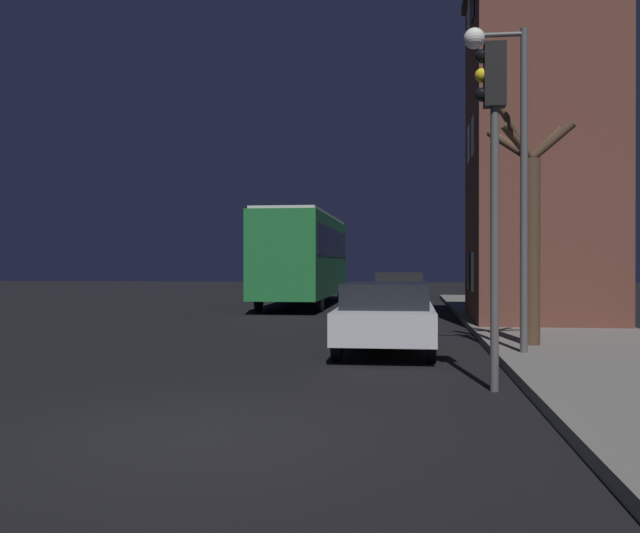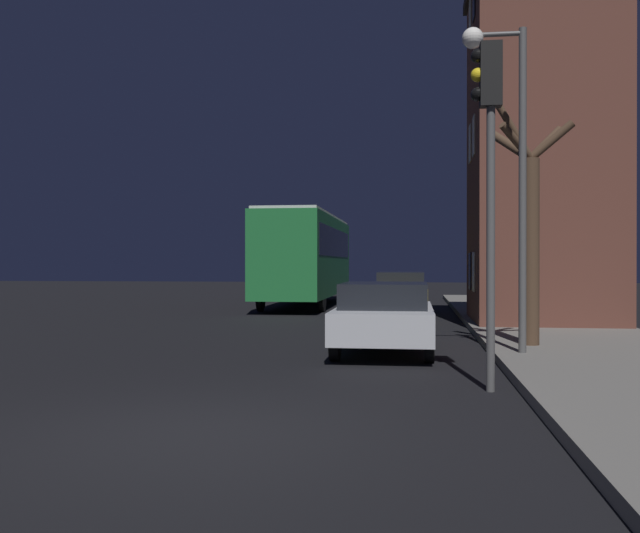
{
  "view_description": "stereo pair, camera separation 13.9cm",
  "coord_description": "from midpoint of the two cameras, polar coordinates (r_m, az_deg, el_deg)",
  "views": [
    {
      "loc": [
        2.19,
        -7.35,
        1.81
      ],
      "look_at": [
        0.02,
        10.02,
        1.72
      ],
      "focal_mm": 40.0,
      "sensor_mm": 36.0,
      "label": 1
    },
    {
      "loc": [
        2.33,
        -7.33,
        1.81
      ],
      "look_at": [
        0.02,
        10.02,
        1.72
      ],
      "focal_mm": 40.0,
      "sensor_mm": 36.0,
      "label": 2
    }
  ],
  "objects": [
    {
      "name": "bare_tree",
      "position": [
        14.96,
        16.2,
        3.23
      ],
      "size": [
        1.66,
        1.57,
        4.82
      ],
      "color": "#473323",
      "rests_on": "sidewalk"
    },
    {
      "name": "car_near_lane",
      "position": [
        14.47,
        5.03,
        -3.89
      ],
      "size": [
        1.9,
        4.37,
        1.41
      ],
      "color": "#B7BABF",
      "rests_on": "ground"
    },
    {
      "name": "car_mid_lane",
      "position": [
        24.93,
        6.2,
        -2.08
      ],
      "size": [
        1.77,
        4.79,
        1.5
      ],
      "color": "olive",
      "rests_on": "ground"
    },
    {
      "name": "traffic_light",
      "position": [
        10.42,
        13.26,
        9.54
      ],
      "size": [
        0.43,
        0.24,
        4.9
      ],
      "color": "#4C4C4C",
      "rests_on": "ground"
    },
    {
      "name": "bus",
      "position": [
        30.21,
        -1.39,
        1.13
      ],
      "size": [
        2.53,
        11.79,
        3.81
      ],
      "color": "#1E6B33",
      "rests_on": "ground"
    },
    {
      "name": "streetlamp",
      "position": [
        13.75,
        14.43,
        10.2
      ],
      "size": [
        1.17,
        0.39,
        6.0
      ],
      "color": "#4C4C4C",
      "rests_on": "sidewalk"
    },
    {
      "name": "ground_plane",
      "position": [
        7.89,
        -9.96,
        -12.97
      ],
      "size": [
        120.0,
        120.0,
        0.0
      ],
      "primitive_type": "plane",
      "color": "black"
    },
    {
      "name": "brick_building",
      "position": [
        21.5,
        17.01,
        9.14
      ],
      "size": [
        4.09,
        4.76,
        9.89
      ],
      "color": "brown",
      "rests_on": "sidewalk"
    }
  ]
}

